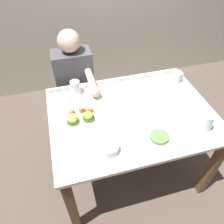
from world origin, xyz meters
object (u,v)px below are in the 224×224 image
at_px(fruit_bowl, 109,148).
at_px(coffee_mug, 177,77).
at_px(side_plate, 159,138).
at_px(dining_table, 131,122).
at_px(diner_person, 76,83).
at_px(eggs_benedict_plate, 80,119).
at_px(water_glass_far, 75,88).
at_px(water_glass_near, 207,123).
at_px(fork, 181,100).

bearing_deg(fruit_bowl, coffee_mug, 36.52).
bearing_deg(side_plate, dining_table, 106.88).
bearing_deg(coffee_mug, diner_person, 157.81).
relative_size(eggs_benedict_plate, fruit_bowl, 2.25).
height_order(fruit_bowl, water_glass_far, water_glass_far).
height_order(water_glass_near, water_glass_far, water_glass_near).
xyz_separation_m(coffee_mug, water_glass_far, (-0.86, 0.07, -0.00)).
bearing_deg(side_plate, water_glass_far, 125.94).
height_order(water_glass_near, side_plate, water_glass_near).
height_order(fork, diner_person, diner_person).
bearing_deg(side_plate, fruit_bowl, -179.52).
bearing_deg(fork, dining_table, -176.07).
height_order(eggs_benedict_plate, side_plate, eggs_benedict_plate).
bearing_deg(water_glass_far, side_plate, -54.06).
bearing_deg(coffee_mug, fruit_bowl, -143.48).
bearing_deg(water_glass_far, coffee_mug, -4.77).
bearing_deg(fruit_bowl, water_glass_near, 0.54).
xyz_separation_m(eggs_benedict_plate, coffee_mug, (0.87, 0.26, 0.02)).
bearing_deg(water_glass_near, eggs_benedict_plate, 160.19).
bearing_deg(dining_table, diner_person, 119.38).
bearing_deg(eggs_benedict_plate, diner_person, 86.03).
distance_m(fork, diner_person, 0.95).
distance_m(eggs_benedict_plate, side_plate, 0.55).
relative_size(fruit_bowl, fork, 0.89).
height_order(fruit_bowl, diner_person, diner_person).
relative_size(fruit_bowl, coffee_mug, 1.08).
xyz_separation_m(eggs_benedict_plate, diner_person, (0.04, 0.60, -0.12)).
distance_m(fork, water_glass_far, 0.84).
height_order(eggs_benedict_plate, coffee_mug, coffee_mug).
xyz_separation_m(dining_table, eggs_benedict_plate, (-0.38, 0.01, 0.13)).
height_order(fruit_bowl, fork, fruit_bowl).
distance_m(fruit_bowl, fork, 0.74).
distance_m(eggs_benedict_plate, water_glass_far, 0.33).
bearing_deg(side_plate, fork, 43.74).
bearing_deg(side_plate, coffee_mug, 53.44).
relative_size(fruit_bowl, side_plate, 0.60).
relative_size(dining_table, side_plate, 6.00).
bearing_deg(water_glass_far, eggs_benedict_plate, -92.95).
bearing_deg(water_glass_near, fruit_bowl, -179.46).
bearing_deg(water_glass_near, diner_person, 130.81).
relative_size(coffee_mug, fork, 0.83).
bearing_deg(water_glass_far, fork, -21.20).
xyz_separation_m(eggs_benedict_plate, water_glass_far, (0.02, 0.33, 0.02)).
bearing_deg(diner_person, water_glass_far, -95.21).
xyz_separation_m(coffee_mug, side_plate, (-0.41, -0.55, -0.04)).
xyz_separation_m(coffee_mug, diner_person, (-0.83, 0.34, -0.14)).
relative_size(water_glass_near, water_glass_far, 1.10).
xyz_separation_m(dining_table, coffee_mug, (0.50, 0.26, 0.16)).
bearing_deg(side_plate, water_glass_near, 0.60).
bearing_deg(water_glass_near, coffee_mug, 82.88).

